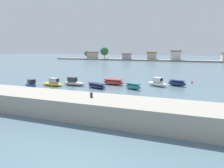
% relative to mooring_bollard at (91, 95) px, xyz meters
% --- Properties ---
extents(ground_plane, '(400.00, 400.00, 0.00)m').
position_rel_mooring_bollard_xyz_m(ground_plane, '(-5.74, 8.36, -2.59)').
color(ground_plane, slate).
extents(seawall_embankment, '(83.69, 5.19, 2.30)m').
position_rel_mooring_bollard_xyz_m(seawall_embankment, '(-5.74, -0.11, -1.44)').
color(seawall_embankment, '#9E998C').
rests_on(seawall_embankment, ground).
extents(mooring_bollard, '(0.31, 0.31, 0.58)m').
position_rel_mooring_bollard_xyz_m(mooring_bollard, '(0.00, 0.00, 0.00)').
color(mooring_bollard, '#2D2D33').
rests_on(mooring_bollard, seawall_embankment).
extents(moored_boat_0, '(4.68, 3.63, 1.62)m').
position_rel_mooring_bollard_xyz_m(moored_boat_0, '(-19.54, 11.71, -2.02)').
color(moored_boat_0, '#3856A8').
rests_on(moored_boat_0, ground).
extents(moored_boat_1, '(5.09, 1.74, 1.67)m').
position_rel_mooring_bollard_xyz_m(moored_boat_1, '(-15.75, 13.96, -2.02)').
color(moored_boat_1, yellow).
rests_on(moored_boat_1, ground).
extents(moored_boat_2, '(5.37, 2.18, 1.76)m').
position_rel_mooring_bollard_xyz_m(moored_boat_2, '(-11.78, 15.91, -1.99)').
color(moored_boat_2, '#9E9EA3').
rests_on(moored_boat_2, ground).
extents(moored_boat_3, '(4.88, 3.18, 1.00)m').
position_rel_mooring_bollard_xyz_m(moored_boat_3, '(-5.98, 14.87, -2.11)').
color(moored_boat_3, navy).
rests_on(moored_boat_3, ground).
extents(moored_boat_4, '(5.08, 2.42, 1.19)m').
position_rel_mooring_bollard_xyz_m(moored_boat_4, '(-4.04, 19.55, -2.02)').
color(moored_boat_4, '#C63833').
rests_on(moored_boat_4, ground).
extents(moored_boat_5, '(3.68, 2.36, 1.17)m').
position_rel_mooring_bollard_xyz_m(moored_boat_5, '(1.15, 16.27, -2.03)').
color(moored_boat_5, teal).
rests_on(moored_boat_5, ground).
extents(moored_boat_6, '(4.78, 3.30, 1.85)m').
position_rel_mooring_bollard_xyz_m(moored_boat_6, '(5.32, 20.92, -1.90)').
color(moored_boat_6, white).
rests_on(moored_boat_6, ground).
extents(moored_boat_7, '(4.01, 2.51, 1.21)m').
position_rel_mooring_bollard_xyz_m(moored_boat_7, '(9.19, 22.56, -2.01)').
color(moored_boat_7, navy).
rests_on(moored_boat_7, ground).
extents(mooring_buoy_0, '(0.41, 0.41, 0.41)m').
position_rel_mooring_bollard_xyz_m(mooring_buoy_0, '(-14.08, 11.51, -2.39)').
color(mooring_buoy_0, orange).
rests_on(mooring_buoy_0, ground).
extents(mooring_buoy_1, '(0.40, 0.40, 0.40)m').
position_rel_mooring_bollard_xyz_m(mooring_buoy_1, '(12.46, 27.52, -2.39)').
color(mooring_buoy_1, red).
rests_on(mooring_buoy_1, ground).
extents(distant_shoreline, '(138.94, 10.29, 8.65)m').
position_rel_mooring_bollard_xyz_m(distant_shoreline, '(-10.03, 104.83, -0.67)').
color(distant_shoreline, gray).
rests_on(distant_shoreline, ground).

